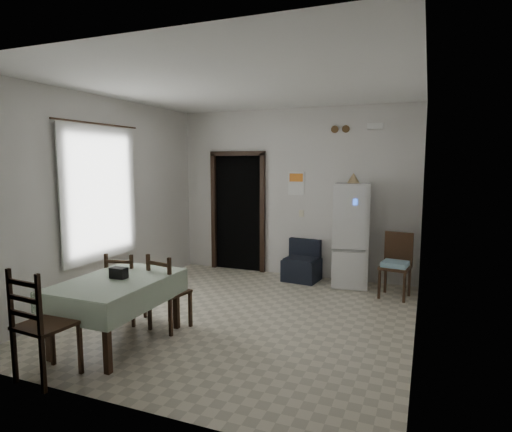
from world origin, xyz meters
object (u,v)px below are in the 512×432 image
object	(u,v)px
dining_chair_far_right	(170,291)
dining_chair_near_head	(46,323)
dining_table	(118,311)
dining_chair_far_left	(126,287)
fridge	(352,235)
corner_chair	(395,266)
navy_seat	(302,261)

from	to	relation	value
dining_chair_far_right	dining_chair_near_head	world-z (taller)	dining_chair_near_head
dining_chair_near_head	dining_table	bearing A→B (deg)	-90.02
dining_table	dining_chair_far_left	world-z (taller)	dining_chair_far_left
fridge	dining_chair_far_right	world-z (taller)	fridge
dining_table	dining_chair_far_left	distance (m)	0.67
dining_chair_far_left	dining_chair_near_head	distance (m)	1.46
fridge	corner_chair	world-z (taller)	fridge
dining_chair_far_right	dining_chair_near_head	distance (m)	1.49
dining_chair_far_left	dining_chair_near_head	bearing A→B (deg)	88.96
fridge	dining_chair_far_right	xyz separation A→B (m)	(-1.70, -2.62, -0.37)
fridge	dining_chair_far_left	size ratio (longest dim) A/B	1.86
navy_seat	dining_chair_far_left	bearing A→B (deg)	-113.74
navy_seat	dining_table	world-z (taller)	dining_table
fridge	corner_chair	size ratio (longest dim) A/B	1.74
navy_seat	corner_chair	distance (m)	1.57
fridge	dining_chair_near_head	bearing A→B (deg)	-124.69
dining_chair_far_left	dining_chair_near_head	world-z (taller)	dining_chair_near_head
corner_chair	fridge	bearing A→B (deg)	160.50
dining_table	dining_chair_near_head	distance (m)	0.89
corner_chair	dining_chair_far_left	bearing A→B (deg)	-134.78
navy_seat	dining_table	bearing A→B (deg)	-103.93
navy_seat	dining_chair_near_head	size ratio (longest dim) A/B	0.64
corner_chair	dining_chair_near_head	distance (m)	4.61
corner_chair	dining_chair_near_head	bearing A→B (deg)	-118.28
fridge	dining_chair_far_right	size ratio (longest dim) A/B	1.81
navy_seat	corner_chair	size ratio (longest dim) A/B	0.71
fridge	dining_chair_near_head	world-z (taller)	fridge
navy_seat	dining_chair_far_right	bearing A→B (deg)	-102.38
dining_chair_far_right	dining_table	bearing A→B (deg)	73.84
dining_table	dining_chair_near_head	size ratio (longest dim) A/B	1.32
dining_chair_near_head	fridge	bearing A→B (deg)	-111.68
dining_table	dining_chair_far_right	world-z (taller)	dining_chair_far_right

